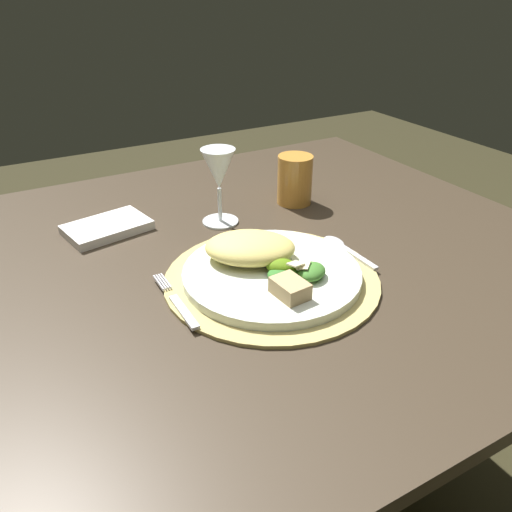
{
  "coord_description": "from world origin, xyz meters",
  "views": [
    {
      "loc": [
        -0.31,
        -0.69,
        1.15
      ],
      "look_at": [
        0.05,
        -0.05,
        0.74
      ],
      "focal_mm": 35.91,
      "sensor_mm": 36.0,
      "label": 1
    }
  ],
  "objects_px": {
    "amber_tumbler": "(295,180)",
    "napkin": "(107,227)",
    "fork": "(177,303)",
    "wine_glass": "(219,173)",
    "dinner_plate": "(272,273)",
    "spoon": "(341,246)",
    "dining_table": "(220,321)"
  },
  "relations": [
    {
      "from": "dining_table",
      "to": "napkin",
      "type": "height_order",
      "value": "napkin"
    },
    {
      "from": "spoon",
      "to": "amber_tumbler",
      "type": "distance_m",
      "value": 0.23
    },
    {
      "from": "amber_tumbler",
      "to": "dinner_plate",
      "type": "bearing_deg",
      "value": -129.35
    },
    {
      "from": "wine_glass",
      "to": "amber_tumbler",
      "type": "bearing_deg",
      "value": 4.16
    },
    {
      "from": "fork",
      "to": "amber_tumbler",
      "type": "xyz_separation_m",
      "value": [
        0.36,
        0.24,
        0.04
      ]
    },
    {
      "from": "dinner_plate",
      "to": "spoon",
      "type": "height_order",
      "value": "dinner_plate"
    },
    {
      "from": "dinner_plate",
      "to": "napkin",
      "type": "bearing_deg",
      "value": 120.82
    },
    {
      "from": "fork",
      "to": "napkin",
      "type": "bearing_deg",
      "value": 94.29
    },
    {
      "from": "fork",
      "to": "amber_tumbler",
      "type": "distance_m",
      "value": 0.43
    },
    {
      "from": "spoon",
      "to": "amber_tumbler",
      "type": "xyz_separation_m",
      "value": [
        0.04,
        0.22,
        0.04
      ]
    },
    {
      "from": "spoon",
      "to": "amber_tumbler",
      "type": "height_order",
      "value": "amber_tumbler"
    },
    {
      "from": "dining_table",
      "to": "dinner_plate",
      "type": "distance_m",
      "value": 0.18
    },
    {
      "from": "spoon",
      "to": "wine_glass",
      "type": "height_order",
      "value": "wine_glass"
    },
    {
      "from": "spoon",
      "to": "wine_glass",
      "type": "relative_size",
      "value": 0.91
    },
    {
      "from": "fork",
      "to": "wine_glass",
      "type": "bearing_deg",
      "value": 51.84
    },
    {
      "from": "fork",
      "to": "napkin",
      "type": "distance_m",
      "value": 0.3
    },
    {
      "from": "napkin",
      "to": "amber_tumbler",
      "type": "distance_m",
      "value": 0.39
    },
    {
      "from": "dinner_plate",
      "to": "wine_glass",
      "type": "xyz_separation_m",
      "value": [
        0.02,
        0.23,
        0.09
      ]
    },
    {
      "from": "fork",
      "to": "wine_glass",
      "type": "xyz_separation_m",
      "value": [
        0.18,
        0.23,
        0.09
      ]
    },
    {
      "from": "spoon",
      "to": "wine_glass",
      "type": "bearing_deg",
      "value": 123.01
    },
    {
      "from": "fork",
      "to": "wine_glass",
      "type": "relative_size",
      "value": 1.07
    },
    {
      "from": "dining_table",
      "to": "napkin",
      "type": "xyz_separation_m",
      "value": [
        -0.13,
        0.2,
        0.14
      ]
    },
    {
      "from": "dinner_plate",
      "to": "napkin",
      "type": "height_order",
      "value": "dinner_plate"
    },
    {
      "from": "dining_table",
      "to": "dinner_plate",
      "type": "xyz_separation_m",
      "value": [
        0.05,
        -0.1,
        0.14
      ]
    },
    {
      "from": "fork",
      "to": "spoon",
      "type": "height_order",
      "value": "spoon"
    },
    {
      "from": "dining_table",
      "to": "fork",
      "type": "distance_m",
      "value": 0.2
    },
    {
      "from": "dining_table",
      "to": "spoon",
      "type": "xyz_separation_m",
      "value": [
        0.2,
        -0.08,
        0.14
      ]
    },
    {
      "from": "napkin",
      "to": "amber_tumbler",
      "type": "relative_size",
      "value": 1.47
    },
    {
      "from": "amber_tumbler",
      "to": "napkin",
      "type": "bearing_deg",
      "value": 171.75
    },
    {
      "from": "dining_table",
      "to": "amber_tumbler",
      "type": "relative_size",
      "value": 12.28
    },
    {
      "from": "dinner_plate",
      "to": "wine_glass",
      "type": "distance_m",
      "value": 0.25
    },
    {
      "from": "wine_glass",
      "to": "amber_tumbler",
      "type": "xyz_separation_m",
      "value": [
        0.18,
        0.01,
        -0.05
      ]
    }
  ]
}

